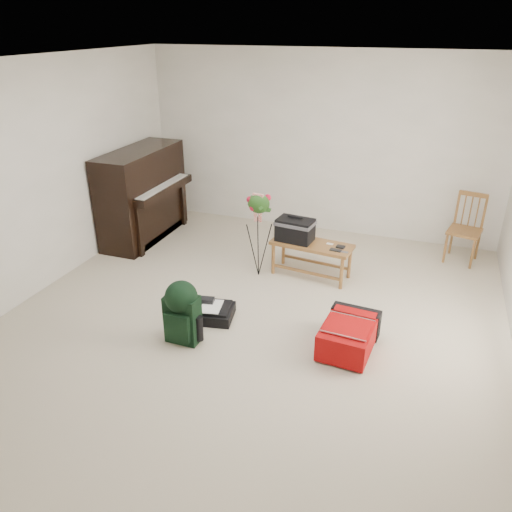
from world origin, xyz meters
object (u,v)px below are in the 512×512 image
at_px(dining_chair, 465,229).
at_px(red_suitcase, 349,332).
at_px(green_backpack, 182,309).
at_px(piano, 143,196).
at_px(flower_stand, 259,236).
at_px(black_duffel, 210,312).
at_px(bench, 300,235).

height_order(dining_chair, red_suitcase, dining_chair).
bearing_deg(red_suitcase, dining_chair, 71.50).
bearing_deg(green_backpack, red_suitcase, 17.64).
height_order(piano, flower_stand, piano).
height_order(red_suitcase, black_duffel, red_suitcase).
distance_m(piano, red_suitcase, 3.64).
xyz_separation_m(red_suitcase, flower_stand, (-1.30, 1.08, 0.37)).
bearing_deg(black_duffel, flower_stand, 71.60).
bearing_deg(dining_chair, black_duffel, -123.42).
bearing_deg(bench, flower_stand, -150.49).
relative_size(piano, red_suitcase, 2.13).
height_order(piano, bench, piano).
bearing_deg(flower_stand, piano, 169.08).
height_order(piano, dining_chair, piano).
height_order(red_suitcase, flower_stand, flower_stand).
relative_size(red_suitcase, flower_stand, 0.66).
xyz_separation_m(red_suitcase, green_backpack, (-1.52, -0.46, 0.20)).
height_order(bench, red_suitcase, bench).
relative_size(bench, green_backpack, 1.56).
relative_size(piano, flower_stand, 1.41).
bearing_deg(flower_stand, bench, 28.75).
xyz_separation_m(piano, bench, (2.36, -0.39, -0.08)).
distance_m(black_duffel, flower_stand, 1.18).
height_order(red_suitcase, green_backpack, green_backpack).
relative_size(dining_chair, red_suitcase, 1.25).
bearing_deg(red_suitcase, bench, 128.13).
xyz_separation_m(bench, green_backpack, (-0.67, -1.73, -0.17)).
height_order(green_backpack, flower_stand, flower_stand).
distance_m(bench, green_backpack, 1.86).
height_order(piano, black_duffel, piano).
bearing_deg(dining_chair, red_suitcase, -100.41).
height_order(bench, green_backpack, bench).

